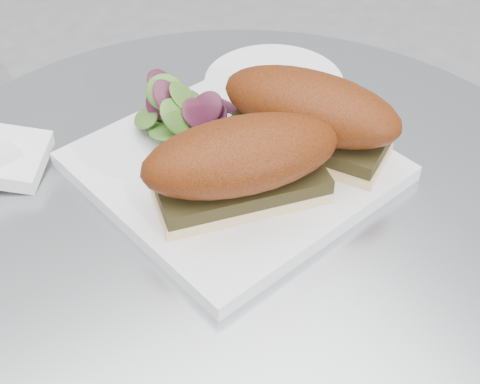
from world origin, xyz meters
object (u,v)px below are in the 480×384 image
object	(u,v)px
plate	(234,166)
sandwich_right	(310,114)
saucer	(274,85)
sandwich_left	(242,163)

from	to	relation	value
plate	sandwich_right	size ratio (longest dim) A/B	1.33
sandwich_right	saucer	xyz separation A→B (m)	(0.04, 0.12, -0.05)
saucer	sandwich_left	bearing A→B (deg)	-131.66
plate	sandwich_left	xyz separation A→B (m)	(-0.02, -0.05, 0.05)
sandwich_right	saucer	size ratio (longest dim) A/B	1.22
plate	sandwich_right	xyz separation A→B (m)	(0.07, -0.02, 0.05)
sandwich_left	sandwich_right	xyz separation A→B (m)	(0.09, 0.03, 0.00)
plate	sandwich_right	distance (m)	0.09
sandwich_right	saucer	world-z (taller)	sandwich_right
sandwich_left	plate	bearing A→B (deg)	79.30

